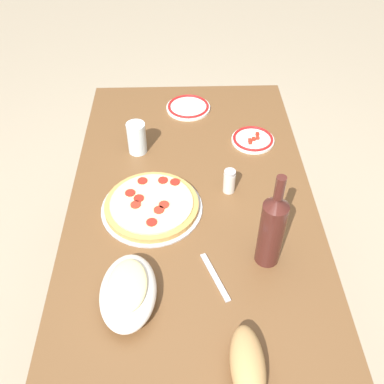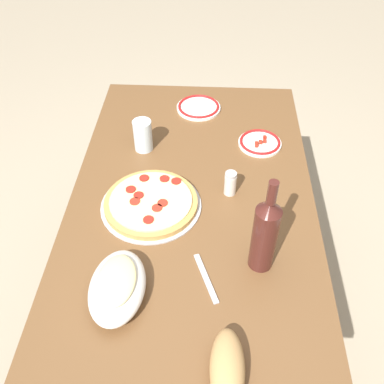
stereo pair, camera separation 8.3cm
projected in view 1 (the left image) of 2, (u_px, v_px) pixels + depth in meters
ground_plane at (192, 315)px, 1.97m from camera, size 8.00×8.00×0.00m
dining_table at (192, 223)px, 1.53m from camera, size 1.40×0.81×0.74m
pepperoni_pizza at (152, 205)px, 1.40m from camera, size 0.33×0.33×0.03m
baked_pasta_dish at (128, 291)px, 1.15m from camera, size 0.24×0.15×0.08m
wine_bottle at (272, 229)px, 1.18m from camera, size 0.07×0.07×0.32m
water_glass at (137, 138)px, 1.58m from camera, size 0.07×0.07×0.12m
side_plate_near at (253, 139)px, 1.66m from camera, size 0.16×0.16×0.02m
side_plate_far at (189, 107)px, 1.82m from camera, size 0.18×0.18×0.02m
bread_loaf at (248, 365)px, 1.01m from camera, size 0.20×0.08×0.07m
spice_shaker at (229, 181)px, 1.44m from camera, size 0.04×0.04×0.09m
fork_left at (215, 277)px, 1.22m from camera, size 0.16×0.08×0.00m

